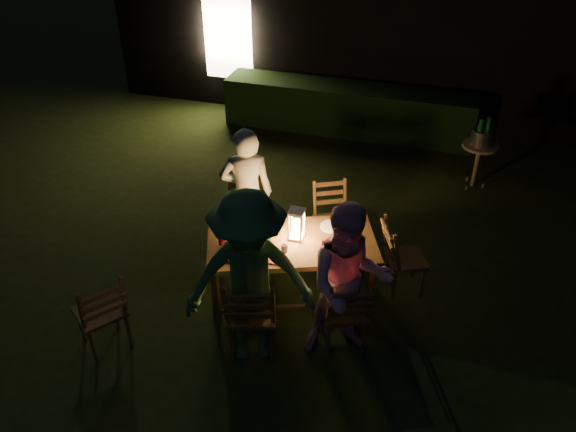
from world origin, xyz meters
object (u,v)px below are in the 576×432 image
(chair_spare, at_px, (104,324))
(bottle_bucket_b, at_px, (487,133))
(side_table, at_px, (480,150))
(bottle_bucket_a, at_px, (479,135))
(person_opp_left, at_px, (250,281))
(chair_near_right, at_px, (344,322))
(chair_far_left, at_px, (249,234))
(person_house_side, at_px, (247,194))
(person_opp_right, at_px, (348,283))
(chair_near_left, at_px, (252,325))
(chair_end, at_px, (403,269))
(ice_bucket, at_px, (482,137))
(bottle_table, at_px, (268,231))
(chair_far_right, at_px, (332,231))
(lantern, at_px, (296,226))
(dining_table, at_px, (292,247))

(chair_spare, relative_size, bottle_bucket_b, 3.05)
(side_table, bearing_deg, bottle_bucket_a, -141.34)
(person_opp_left, bearing_deg, chair_near_right, 3.21)
(bottle_bucket_a, bearing_deg, chair_far_left, -136.11)
(person_house_side, relative_size, person_opp_right, 0.99)
(side_table, xyz_separation_m, bottle_bucket_a, (-0.05, -0.04, 0.24))
(chair_near_left, bearing_deg, bottle_bucket_a, 46.08)
(person_opp_right, bearing_deg, chair_end, 46.38)
(chair_near_left, bearing_deg, ice_bucket, 45.73)
(chair_end, xyz_separation_m, bottle_table, (-1.38, -0.54, 0.59))
(chair_far_left, xyz_separation_m, bottle_table, (0.47, -0.64, 0.58))
(side_table, bearing_deg, chair_far_right, -127.90)
(chair_far_left, height_order, chair_end, chair_far_left)
(person_opp_left, xyz_separation_m, bottle_bucket_a, (1.93, 3.89, -0.09))
(chair_far_right, height_order, bottle_table, bottle_table)
(chair_far_right, height_order, side_table, chair_far_right)
(chair_far_left, bearing_deg, lantern, 122.87)
(chair_near_right, bearing_deg, person_opp_left, -178.50)
(dining_table, xyz_separation_m, chair_far_right, (0.23, 0.92, -0.38))
(chair_far_left, height_order, person_house_side, person_house_side)
(chair_near_left, distance_m, person_opp_left, 0.61)
(chair_spare, bearing_deg, person_house_side, 13.25)
(ice_bucket, bearing_deg, person_house_side, -136.96)
(lantern, distance_m, bottle_table, 0.30)
(chair_far_right, relative_size, person_opp_left, 0.50)
(dining_table, xyz_separation_m, bottle_bucket_a, (1.81, 2.96, 0.18))
(person_opp_right, height_order, bottle_bucket_b, person_opp_right)
(chair_far_left, relative_size, lantern, 2.71)
(chair_near_right, distance_m, ice_bucket, 3.77)
(chair_far_left, height_order, bottle_bucket_a, bottle_bucket_a)
(chair_far_left, xyz_separation_m, lantern, (0.73, -0.49, 0.60))
(chair_end, distance_m, lantern, 1.33)
(dining_table, xyz_separation_m, person_opp_left, (-0.12, -0.93, 0.26))
(ice_bucket, bearing_deg, chair_end, -105.52)
(side_table, xyz_separation_m, bottle_bucket_b, (0.05, 0.04, 0.24))
(chair_far_left, bearing_deg, chair_end, 153.43)
(person_opp_right, relative_size, lantern, 4.74)
(chair_far_right, xyz_separation_m, chair_spare, (-1.77, -2.18, 0.02))
(chair_near_left, bearing_deg, dining_table, 63.92)
(bottle_bucket_b, bearing_deg, chair_far_left, -136.30)
(person_house_side, relative_size, side_table, 2.44)
(chair_near_right, height_order, chair_spare, chair_spare)
(dining_table, bearing_deg, chair_near_right, -59.65)
(dining_table, height_order, chair_far_left, chair_far_left)
(chair_spare, bearing_deg, chair_near_left, -37.83)
(chair_near_right, distance_m, person_opp_left, 1.10)
(person_opp_left, height_order, bottle_bucket_a, person_opp_left)
(chair_near_left, relative_size, side_table, 1.54)
(chair_far_left, relative_size, person_house_side, 0.58)
(ice_bucket, height_order, bottle_bucket_b, bottle_bucket_b)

